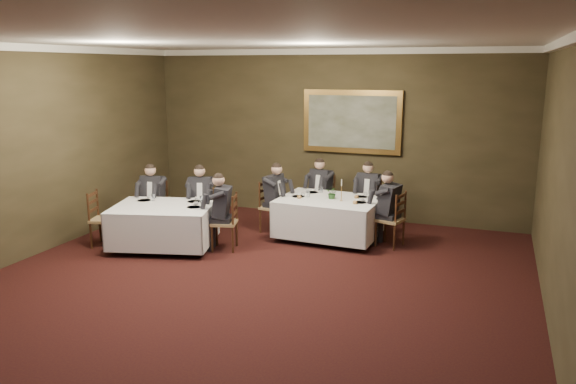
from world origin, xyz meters
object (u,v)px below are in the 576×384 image
Objects in this scene: chair_main_endleft at (273,217)px; diner_main_endleft at (273,206)px; chair_main_endright at (390,231)px; diner_sec_endright at (224,221)px; diner_sec_backright at (202,208)px; chair_sec_backleft at (155,218)px; chair_sec_backright at (202,219)px; centerpiece at (332,192)px; chair_main_backleft at (321,210)px; candlestick at (341,193)px; chair_sec_endleft at (105,230)px; diner_main_backright at (368,203)px; table_second at (164,223)px; diner_main_endright at (390,218)px; chair_main_backright at (368,214)px; painting at (352,122)px; chair_sec_endright at (225,234)px; diner_sec_backleft at (154,207)px; diner_main_backleft at (321,199)px; table_main at (329,215)px.

chair_main_endleft is 0.23m from diner_main_endleft.
chair_main_endright is 0.74× the size of diner_sec_endright.
diner_sec_backright is at bearing 113.41° from chair_main_endright.
diner_main_endleft is 1.35× the size of chair_sec_backleft.
centerpiece is (2.42, 0.57, 0.60)m from chair_sec_backright.
chair_main_endleft and chair_main_endright have the same top height.
chair_main_endleft is at bearing -164.97° from chair_sec_backleft.
chair_sec_backright is 0.74× the size of diner_sec_backright.
chair_main_backleft is 1.41m from candlestick.
chair_main_endright is at bearing -3.81° from centerpiece.
diner_main_backright is at bearing 108.18° from chair_sec_endleft.
chair_main_endleft is 2.42× the size of candlestick.
chair_main_backleft is at bearing 116.05° from chair_sec_endleft.
chair_sec_backright is at bearing 34.55° from diner_sec_endright.
chair_main_endleft and chair_sec_backleft have the same top height.
chair_sec_backleft is (-0.68, 0.74, -0.17)m from table_second.
chair_sec_backleft is 0.74× the size of diner_sec_endright.
diner_main_backright is 5.51× the size of centerpiece.
diner_main_endright is 1.00× the size of diner_sec_endright.
painting is (-0.53, 0.63, 1.76)m from chair_main_backright.
chair_main_endright is 2.93m from chair_sec_endright.
chair_main_backright is at bearing -172.30° from chair_sec_backright.
diner_sec_backleft reaches higher than chair_sec_endleft.
chair_main_backright is 0.74× the size of diner_main_endleft.
diner_main_backleft is 3.31m from diner_sec_backleft.
chair_main_backright reaches higher than table_second.
painting reaches higher than chair_sec_backright.
chair_main_backright is at bearing -162.71° from chair_sec_backleft.
diner_sec_endright is 3.25× the size of candlestick.
centerpiece reaches higher than table_main.
table_main is 1.40× the size of diner_main_backright.
diner_main_endleft and diner_sec_backleft have the same top height.
diner_main_endleft is (-0.70, -0.89, 0.00)m from diner_main_backleft.
chair_sec_endleft is at bearing 62.69° from chair_sec_backleft.
diner_main_backleft is 1.90m from chair_main_endright.
chair_sec_backleft and chair_sec_backright have the same top height.
chair_sec_endright is 4.09× the size of centerpiece.
diner_sec_endright is 2.17m from candlestick.
diner_main_backright is 1.00× the size of diner_main_endleft.
chair_sec_backleft is at bearing 27.88° from chair_main_backright.
chair_main_backleft is 0.74× the size of diner_sec_backright.
chair_main_backleft is 2.48m from diner_sec_endright.
diner_main_endright is at bearing 96.35° from diner_main_endleft.
candlestick is at bearing -29.43° from centerpiece.
centerpiece is (3.31, 0.82, 0.37)m from diner_sec_backleft.
painting is (3.26, 2.35, 1.53)m from diner_sec_backleft.
diner_main_endright reaches higher than chair_sec_backright.
chair_main_endleft is 4.09× the size of centerpiece.
diner_main_backleft is at bearing -41.66° from chair_sec_endright.
diner_main_backleft is at bearing 73.04° from chair_main_endright.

